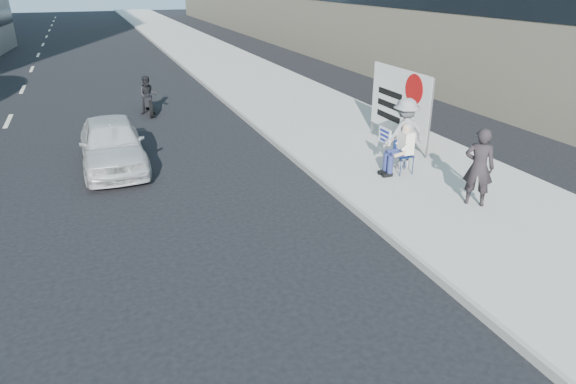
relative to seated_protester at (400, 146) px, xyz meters
name	(u,v)px	position (x,y,z in m)	size (l,w,h in m)	color
ground	(353,290)	(-3.43, -4.11, -0.87)	(160.00, 160.00, 0.00)	black
near_sidewalk	(243,73)	(0.57, 15.89, -0.80)	(5.00, 120.00, 0.15)	#AEACA3
seated_protester	(400,146)	(0.00, 0.00, 0.00)	(0.83, 1.12, 1.31)	navy
jogger	(404,134)	(0.32, 0.32, 0.19)	(1.18, 0.68, 1.83)	gray
pedestrian_woman	(479,167)	(0.51, -2.26, 0.14)	(0.63, 0.41, 1.72)	black
protest_banner	(400,102)	(1.35, 2.23, 0.53)	(0.08, 3.06, 2.20)	#4C4C4C
white_sedan_near	(112,143)	(-6.68, 3.47, -0.20)	(1.60, 3.98, 1.36)	silver
motorcycle	(148,97)	(-5.06, 9.15, -0.24)	(0.75, 2.05, 1.42)	black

